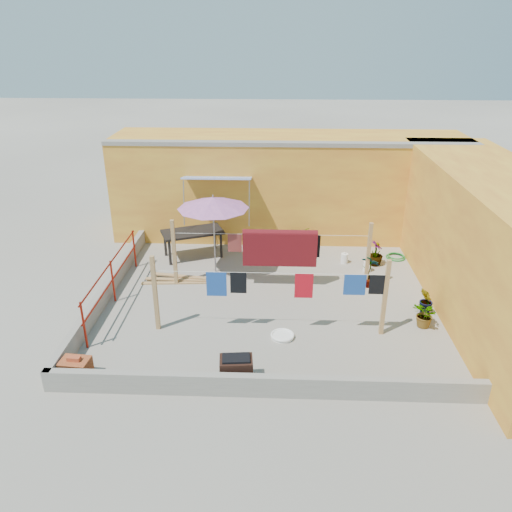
# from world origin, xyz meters

# --- Properties ---
(ground) EXTENTS (80.00, 80.00, 0.00)m
(ground) POSITION_xyz_m (0.00, 0.00, 0.00)
(ground) COLOR #9E998E
(ground) RESTS_ON ground
(wall_back) EXTENTS (11.00, 3.27, 3.21)m
(wall_back) POSITION_xyz_m (0.50, 4.69, 1.61)
(wall_back) COLOR gold
(wall_back) RESTS_ON ground
(wall_right) EXTENTS (2.40, 9.00, 3.20)m
(wall_right) POSITION_xyz_m (5.20, 0.00, 1.60)
(wall_right) COLOR gold
(wall_right) RESTS_ON ground
(parapet_front) EXTENTS (8.30, 0.16, 0.44)m
(parapet_front) POSITION_xyz_m (0.00, -3.58, 0.22)
(parapet_front) COLOR gray
(parapet_front) RESTS_ON ground
(parapet_left) EXTENTS (0.16, 7.30, 0.44)m
(parapet_left) POSITION_xyz_m (-4.08, 0.00, 0.22)
(parapet_left) COLOR gray
(parapet_left) RESTS_ON ground
(red_railing) EXTENTS (0.05, 4.20, 1.10)m
(red_railing) POSITION_xyz_m (-3.85, -0.20, 0.72)
(red_railing) COLOR maroon
(red_railing) RESTS_ON ground
(clothesline_rig) EXTENTS (5.09, 2.35, 1.80)m
(clothesline_rig) POSITION_xyz_m (0.22, 0.56, 1.04)
(clothesline_rig) COLOR tan
(clothesline_rig) RESTS_ON ground
(patio_umbrella) EXTENTS (2.21, 2.21, 2.28)m
(patio_umbrella) POSITION_xyz_m (-1.52, 1.44, 2.04)
(patio_umbrella) COLOR gray
(patio_umbrella) RESTS_ON ground
(outdoor_table) EXTENTS (1.94, 1.47, 0.82)m
(outdoor_table) POSITION_xyz_m (-2.31, 2.56, 0.74)
(outdoor_table) COLOR black
(outdoor_table) RESTS_ON ground
(brick_stack) EXTENTS (0.58, 0.45, 0.48)m
(brick_stack) POSITION_xyz_m (-3.70, -3.20, 0.21)
(brick_stack) COLOR #9A4A23
(brick_stack) RESTS_ON ground
(lumber_pile) EXTENTS (1.93, 0.56, 0.12)m
(lumber_pile) POSITION_xyz_m (-2.47, 0.92, 0.06)
(lumber_pile) COLOR tan
(lumber_pile) RESTS_ON ground
(brazier) EXTENTS (0.66, 0.47, 0.56)m
(brazier) POSITION_xyz_m (-0.59, -3.20, 0.27)
(brazier) COLOR black
(brazier) RESTS_ON ground
(white_basin) EXTENTS (0.53, 0.53, 0.09)m
(white_basin) POSITION_xyz_m (0.31, -1.66, 0.05)
(white_basin) COLOR white
(white_basin) RESTS_ON ground
(water_jug_a) EXTENTS (0.22, 0.22, 0.34)m
(water_jug_a) POSITION_xyz_m (2.70, 1.76, 0.15)
(water_jug_a) COLOR white
(water_jug_a) RESTS_ON ground
(water_jug_b) EXTENTS (0.21, 0.21, 0.33)m
(water_jug_b) POSITION_xyz_m (2.13, 2.29, 0.14)
(water_jug_b) COLOR white
(water_jug_b) RESTS_ON ground
(green_hose) EXTENTS (0.57, 0.57, 0.08)m
(green_hose) POSITION_xyz_m (3.70, 2.70, 0.04)
(green_hose) COLOR #197127
(green_hose) RESTS_ON ground
(plant_back_a) EXTENTS (0.87, 0.84, 0.74)m
(plant_back_a) POSITION_xyz_m (0.78, 3.20, 0.37)
(plant_back_a) COLOR #205E1B
(plant_back_a) RESTS_ON ground
(plant_back_b) EXTENTS (0.45, 0.45, 0.73)m
(plant_back_b) POSITION_xyz_m (2.99, 2.18, 0.37)
(plant_back_b) COLOR #205E1B
(plant_back_b) RESTS_ON ground
(plant_right_a) EXTENTS (0.58, 0.54, 0.91)m
(plant_right_a) POSITION_xyz_m (2.58, 0.82, 0.46)
(plant_right_a) COLOR #205E1B
(plant_right_a) RESTS_ON ground
(plant_right_b) EXTENTS (0.36, 0.42, 0.70)m
(plant_right_b) POSITION_xyz_m (3.70, -0.52, 0.35)
(plant_right_b) COLOR #205E1B
(plant_right_b) RESTS_ON ground
(plant_right_c) EXTENTS (0.69, 0.72, 0.62)m
(plant_right_c) POSITION_xyz_m (3.54, -1.09, 0.31)
(plant_right_c) COLOR #205E1B
(plant_right_c) RESTS_ON ground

